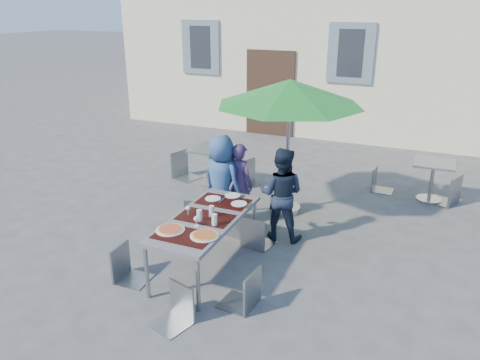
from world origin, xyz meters
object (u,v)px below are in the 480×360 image
at_px(dining_table, 205,221).
at_px(child_0, 221,181).
at_px(bg_chair_l_0, 182,149).
at_px(child_1, 240,183).
at_px(child_2, 281,194).
at_px(chair_3, 125,243).
at_px(patio_umbrella, 290,94).
at_px(chair_5, 175,284).
at_px(cafe_table_1, 432,175).
at_px(bg_chair_r_1, 452,172).
at_px(pizza_near_right, 204,235).
at_px(chair_0, 200,194).
at_px(chair_4, 245,267).
at_px(cafe_table_0, 210,160).
at_px(bg_chair_l_1, 381,166).
at_px(chair_2, 256,214).
at_px(chair_1, 238,207).
at_px(pizza_near_left, 170,229).
at_px(bg_chair_r_0, 242,155).

height_order(dining_table, child_0, child_0).
bearing_deg(bg_chair_l_0, child_1, -37.73).
distance_m(child_0, child_2, 1.00).
distance_m(child_2, chair_3, 2.35).
distance_m(child_1, chair_3, 2.23).
relative_size(dining_table, patio_umbrella, 0.79).
height_order(child_0, child_2, child_0).
xyz_separation_m(chair_3, chair_5, (1.01, -0.50, -0.03)).
height_order(cafe_table_1, bg_chair_r_1, bg_chair_r_1).
distance_m(pizza_near_right, chair_0, 1.67).
height_order(chair_0, bg_chair_r_1, chair_0).
distance_m(chair_4, bg_chair_r_1, 4.68).
distance_m(pizza_near_right, patio_umbrella, 2.92).
height_order(chair_5, cafe_table_0, chair_5).
distance_m(bg_chair_l_0, bg_chair_l_1, 3.84).
distance_m(chair_2, chair_5, 1.94).
bearing_deg(chair_3, child_0, 77.65).
bearing_deg(child_2, bg_chair_l_1, -118.13).
relative_size(child_0, chair_2, 1.60).
bearing_deg(bg_chair_l_0, pizza_near_right, -56.53).
distance_m(dining_table, bg_chair_l_0, 3.58).
bearing_deg(chair_1, chair_0, -175.52).
relative_size(child_0, chair_3, 1.66).
height_order(patio_umbrella, bg_chair_l_1, patio_umbrella).
height_order(pizza_near_left, bg_chair_r_1, bg_chair_r_1).
bearing_deg(child_2, cafe_table_1, -134.62).
xyz_separation_m(pizza_near_left, child_2, (0.83, 1.73, -0.07)).
relative_size(pizza_near_left, child_2, 0.25).
bearing_deg(chair_2, cafe_table_1, 51.57).
relative_size(pizza_near_left, chair_4, 0.39).
bearing_deg(bg_chair_l_0, cafe_table_0, -12.41).
bearing_deg(child_1, child_0, 54.87).
relative_size(dining_table, chair_3, 2.10).
relative_size(pizza_near_right, bg_chair_r_0, 0.33).
relative_size(chair_4, bg_chair_l_1, 1.08).
height_order(dining_table, pizza_near_left, pizza_near_left).
height_order(child_1, chair_0, child_1).
relative_size(child_2, bg_chair_l_1, 1.68).
bearing_deg(chair_2, bg_chair_r_1, 47.70).
bearing_deg(cafe_table_0, dining_table, -64.58).
relative_size(chair_5, bg_chair_r_0, 0.79).
bearing_deg(chair_4, chair_5, -136.76).
distance_m(patio_umbrella, bg_chair_l_0, 2.90).
bearing_deg(pizza_near_left, chair_2, 65.15).
bearing_deg(chair_4, child_0, 122.16).
bearing_deg(chair_4, chair_1, 116.09).
height_order(chair_1, chair_4, chair_4).
bearing_deg(child_0, bg_chair_l_0, -28.04).
height_order(dining_table, bg_chair_l_1, bg_chair_l_1).
distance_m(child_0, cafe_table_1, 3.81).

